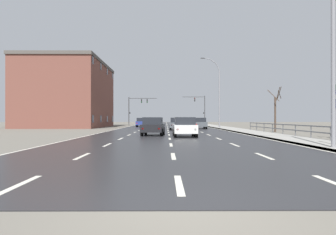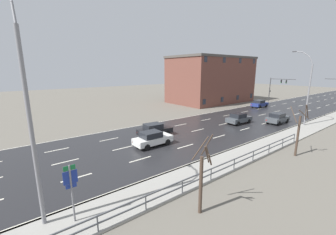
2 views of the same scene
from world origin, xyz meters
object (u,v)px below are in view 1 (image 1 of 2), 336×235
object	(u,v)px
car_far_right	(200,123)
traffic_signal_left	(136,106)
car_distant	(177,124)
car_mid_centre	(185,127)
car_far_left	(142,122)
brick_building	(69,95)
highway_sign	(336,107)
traffic_signal_right	(201,106)
street_lamp_foreground	(330,32)
street_lamp_midground	(218,94)
car_near_right	(153,126)

from	to	relation	value
car_far_right	traffic_signal_left	bearing A→B (deg)	116.93
car_distant	car_mid_centre	distance (m)	15.35
car_far_right	car_distant	xyz separation A→B (m)	(-3.40, -4.75, 0.00)
car_far_right	car_mid_centre	distance (m)	20.37
car_far_left	brick_building	world-z (taller)	brick_building
highway_sign	car_mid_centre	xyz separation A→B (m)	(-7.16, 9.61, -1.27)
car_distant	traffic_signal_left	bearing A→B (deg)	107.88
traffic_signal_right	car_far_left	xyz separation A→B (m)	(-11.58, -11.09, -3.26)
street_lamp_foreground	car_mid_centre	size ratio (longest dim) A/B	2.75
car_far_left	car_far_right	distance (m)	14.21
street_lamp_midground	traffic_signal_right	distance (m)	20.53
highway_sign	traffic_signal_right	xyz separation A→B (m)	(-1.31, 51.76, 1.99)
car_far_right	car_mid_centre	size ratio (longest dim) A/B	1.00
street_lamp_foreground	traffic_signal_right	bearing A→B (deg)	90.39
traffic_signal_left	car_far_right	bearing A→B (deg)	-62.93
car_near_right	brick_building	bearing A→B (deg)	122.61
street_lamp_foreground	street_lamp_midground	size ratio (longest dim) A/B	1.09
highway_sign	car_distant	xyz separation A→B (m)	(-7.25, 24.96, -1.27)
car_far_right	car_distant	size ratio (longest dim) A/B	0.99
street_lamp_midground	traffic_signal_left	distance (m)	24.17
highway_sign	traffic_signal_right	bearing A→B (deg)	91.45
street_lamp_foreground	car_far_right	world-z (taller)	street_lamp_foreground
car_far_right	car_near_right	world-z (taller)	same
car_far_left	car_far_right	size ratio (longest dim) A/B	1.00
highway_sign	brick_building	size ratio (longest dim) A/B	0.16
car_distant	street_lamp_midground	bearing A→B (deg)	46.98
brick_building	traffic_signal_right	bearing A→B (deg)	28.26
traffic_signal_right	car_far_right	distance (m)	22.44
traffic_signal_right	car_distant	world-z (taller)	traffic_signal_right
car_mid_centre	car_distant	bearing A→B (deg)	89.83
traffic_signal_left	traffic_signal_right	bearing A→B (deg)	2.86
traffic_signal_left	street_lamp_foreground	bearing A→B (deg)	-75.20
brick_building	car_near_right	bearing A→B (deg)	-60.72
highway_sign	car_near_right	xyz separation A→B (m)	(-9.77, 11.64, -1.27)
car_mid_centre	brick_building	distance (m)	34.73
traffic_signal_right	car_mid_centre	world-z (taller)	traffic_signal_right
car_far_right	traffic_signal_right	bearing A→B (deg)	83.28
street_lamp_midground	traffic_signal_left	size ratio (longest dim) A/B	1.76
highway_sign	car_far_left	world-z (taller)	highway_sign
highway_sign	traffic_signal_right	distance (m)	51.82
street_lamp_midground	highway_sign	bearing A→B (deg)	-88.18
car_distant	car_near_right	world-z (taller)	same
street_lamp_midground	car_near_right	distance (m)	21.90
car_far_left	car_mid_centre	distance (m)	31.59
highway_sign	car_far_left	size ratio (longest dim) A/B	0.79
street_lamp_midground	traffic_signal_right	size ratio (longest dim) A/B	1.67
street_lamp_midground	car_near_right	bearing A→B (deg)	-114.10
traffic_signal_right	traffic_signal_left	bearing A→B (deg)	-177.14
street_lamp_midground	car_far_left	world-z (taller)	street_lamp_midground
traffic_signal_right	brick_building	world-z (taller)	brick_building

